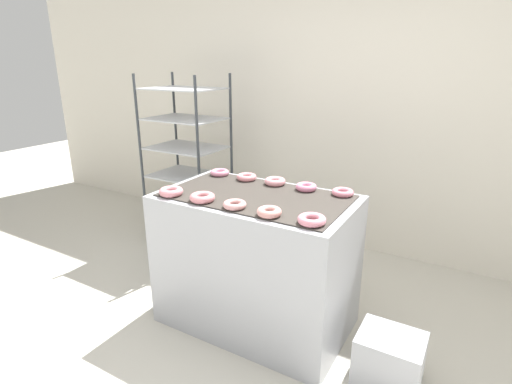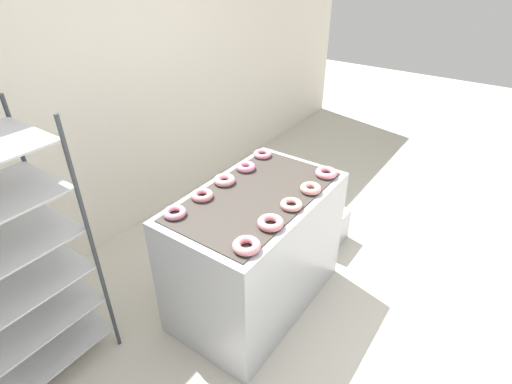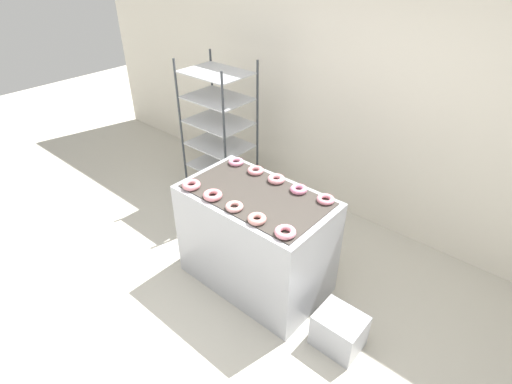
# 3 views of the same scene
# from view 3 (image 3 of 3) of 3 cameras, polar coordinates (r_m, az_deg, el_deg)

# --- Properties ---
(ground_plane) EXTENTS (14.00, 14.00, 0.00)m
(ground_plane) POSITION_cam_3_polar(r_m,az_deg,el_deg) (3.46, -7.00, -17.65)
(ground_plane) COLOR beige
(wall_back) EXTENTS (8.00, 0.05, 2.80)m
(wall_back) POSITION_cam_3_polar(r_m,az_deg,el_deg) (4.11, 14.35, 14.09)
(wall_back) COLOR silver
(wall_back) RESTS_ON ground_plane
(fryer_machine) EXTENTS (1.24, 0.73, 0.93)m
(fryer_machine) POSITION_cam_3_polar(r_m,az_deg,el_deg) (3.44, 0.00, -6.81)
(fryer_machine) COLOR #A8AAB2
(fryer_machine) RESTS_ON ground_plane
(baking_rack_cart) EXTENTS (0.70, 0.52, 1.62)m
(baking_rack_cart) POSITION_cam_3_polar(r_m,az_deg,el_deg) (4.42, -5.28, 8.31)
(baking_rack_cart) COLOR #33383D
(baking_rack_cart) RESTS_ON ground_plane
(glaze_bin) EXTENTS (0.35, 0.29, 0.30)m
(glaze_bin) POSITION_cam_3_polar(r_m,az_deg,el_deg) (3.24, 11.77, -18.83)
(glaze_bin) COLOR #A8AAB2
(glaze_bin) RESTS_ON ground_plane
(donut_near_leftmost) EXTENTS (0.15, 0.15, 0.05)m
(donut_near_leftmost) POSITION_cam_3_polar(r_m,az_deg,el_deg) (3.27, -9.23, 1.01)
(donut_near_leftmost) COLOR pink
(donut_near_leftmost) RESTS_ON fryer_machine
(donut_near_left) EXTENTS (0.15, 0.15, 0.04)m
(donut_near_left) POSITION_cam_3_polar(r_m,az_deg,el_deg) (3.12, -6.22, -0.45)
(donut_near_left) COLOR #D88187
(donut_near_left) RESTS_ON fryer_machine
(donut_near_center) EXTENTS (0.14, 0.14, 0.04)m
(donut_near_center) POSITION_cam_3_polar(r_m,az_deg,el_deg) (2.99, -3.12, -2.10)
(donut_near_center) COLOR #D59491
(donut_near_center) RESTS_ON fryer_machine
(donut_near_right) EXTENTS (0.14, 0.14, 0.04)m
(donut_near_right) POSITION_cam_3_polar(r_m,az_deg,el_deg) (2.86, 0.13, -3.85)
(donut_near_right) COLOR #D7918A
(donut_near_right) RESTS_ON fryer_machine
(donut_near_rightmost) EXTENTS (0.15, 0.15, 0.04)m
(donut_near_rightmost) POSITION_cam_3_polar(r_m,az_deg,el_deg) (2.74, 4.20, -5.73)
(donut_near_rightmost) COLOR pink
(donut_near_rightmost) RESTS_ON fryer_machine
(donut_far_leftmost) EXTENTS (0.14, 0.14, 0.04)m
(donut_far_leftmost) POSITION_cam_3_polar(r_m,az_deg,el_deg) (3.58, -2.87, 4.33)
(donut_far_leftmost) COLOR pink
(donut_far_leftmost) RESTS_ON fryer_machine
(donut_far_left) EXTENTS (0.14, 0.14, 0.04)m
(donut_far_left) POSITION_cam_3_polar(r_m,az_deg,el_deg) (3.44, -0.07, 3.09)
(donut_far_left) COLOR pink
(donut_far_left) RESTS_ON fryer_machine
(donut_far_center) EXTENTS (0.14, 0.14, 0.04)m
(donut_far_center) POSITION_cam_3_polar(r_m,az_deg,el_deg) (3.32, 2.89, 1.87)
(donut_far_center) COLOR pink
(donut_far_center) RESTS_ON fryer_machine
(donut_far_right) EXTENTS (0.14, 0.14, 0.04)m
(donut_far_right) POSITION_cam_3_polar(r_m,az_deg,el_deg) (3.20, 6.11, 0.39)
(donut_far_right) COLOR pink
(donut_far_right) RESTS_ON fryer_machine
(donut_far_rightmost) EXTENTS (0.14, 0.14, 0.04)m
(donut_far_rightmost) POSITION_cam_3_polar(r_m,az_deg,el_deg) (3.11, 9.92, -1.04)
(donut_far_rightmost) COLOR pink
(donut_far_rightmost) RESTS_ON fryer_machine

